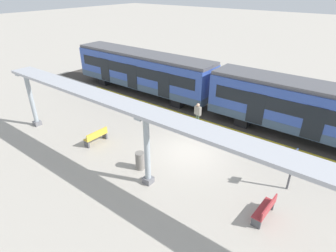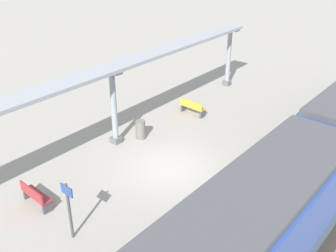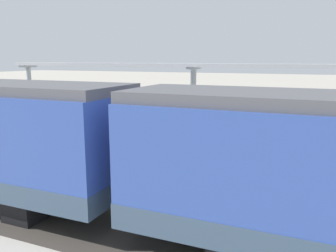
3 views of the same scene
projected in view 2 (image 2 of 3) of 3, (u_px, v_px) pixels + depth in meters
ground_plane at (172, 169)px, 17.60m from camera, size 176.00×176.00×0.00m
tactile_edge_strip at (249, 204)px, 15.43m from camera, size 0.40×26.10×0.01m
trackbed at (294, 225)px, 14.40m from camera, size 3.20×38.10×0.01m
canopy_pillar_nearest at (229, 57)px, 25.73m from camera, size 1.10×0.44×3.73m
canopy_pillar_second at (114, 107)px, 18.85m from camera, size 1.10×0.44×3.73m
canopy_beam at (107, 69)px, 17.82m from camera, size 1.20×21.33×0.16m
bench_near_end at (35, 196)px, 15.19m from camera, size 1.52×0.51×0.86m
bench_mid_platform at (192, 107)px, 22.37m from camera, size 1.51×0.48×0.86m
trash_bin at (141, 130)px, 19.89m from camera, size 0.48×0.48×0.96m
platform_info_sign at (69, 206)px, 13.25m from camera, size 0.56×0.10×2.20m
passenger_waiting_near_edge at (252, 160)px, 16.41m from camera, size 0.29×0.50×1.61m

